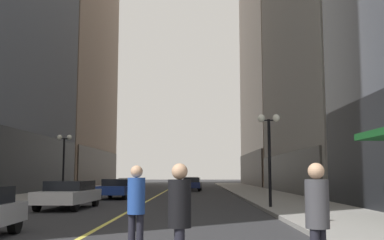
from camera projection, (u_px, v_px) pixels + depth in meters
The scene contains 19 objects.
ground_plane at pixel (161, 194), 38.95m from camera, with size 200.00×200.00×0.00m, color #2D2D30.
sidewalk_left at pixel (64, 193), 39.03m from camera, with size 4.50×78.00×0.15m, color gray.
sidewalk_right at pixel (258, 193), 38.88m from camera, with size 4.50×78.00×0.15m, color gray.
lane_centre_stripe at pixel (161, 194), 38.95m from camera, with size 0.16×70.00×0.01m, color #E5D64C.
building_left_far at pixel (60, 3), 67.03m from camera, with size 12.90×26.00×53.11m.
building_right_mid at pixel (365, 32), 39.92m from camera, with size 14.56×24.00×28.04m.
building_right_far at pixel (292, 53), 65.84m from camera, with size 12.58×26.00×38.04m.
car_white at pixel (69, 193), 21.93m from camera, with size 2.17×4.88×1.32m.
car_blue at pixel (117, 188), 30.93m from camera, with size 2.08×4.47×1.32m.
car_yellow at pixel (130, 185), 37.83m from camera, with size 1.92×4.29×1.32m.
car_navy at pixel (192, 184), 44.95m from camera, with size 1.96×4.14×1.32m.
car_black at pixel (191, 182), 51.82m from camera, with size 2.01×4.81×1.32m.
pedestrian_in_blue_hoodie at pixel (136, 204), 8.84m from camera, with size 0.38×0.38×1.81m.
pedestrian_with_orange_bag at pixel (317, 215), 6.55m from camera, with size 0.48×0.48×1.81m.
pedestrian_in_black_coat at pixel (180, 215), 6.65m from camera, with size 0.38×0.38×1.80m.
traffic_light_near_right at pixel (343, 42), 7.34m from camera, with size 3.43×0.35×5.65m.
street_lamp_left_far at pixel (64, 151), 32.56m from camera, with size 1.06×0.36×4.43m.
street_lamp_right_mid at pixel (269, 139), 21.41m from camera, with size 1.06×0.36×4.43m.
fire_hydrant_right at pixel (318, 213), 14.65m from camera, with size 0.28×0.28×0.80m, color red.
Camera 1 is at (3.00, -4.38, 1.65)m, focal length 42.98 mm.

